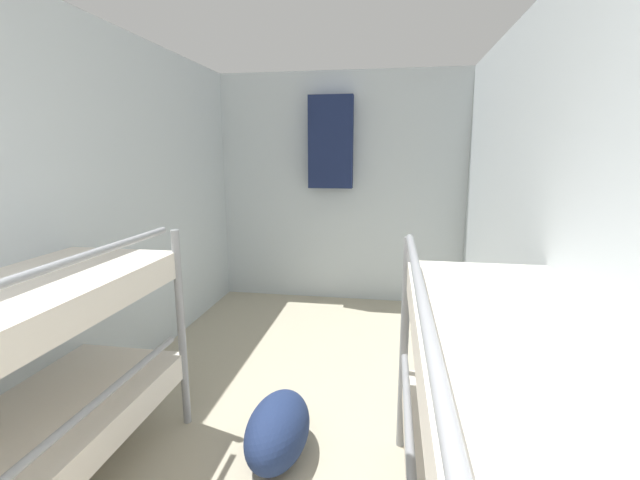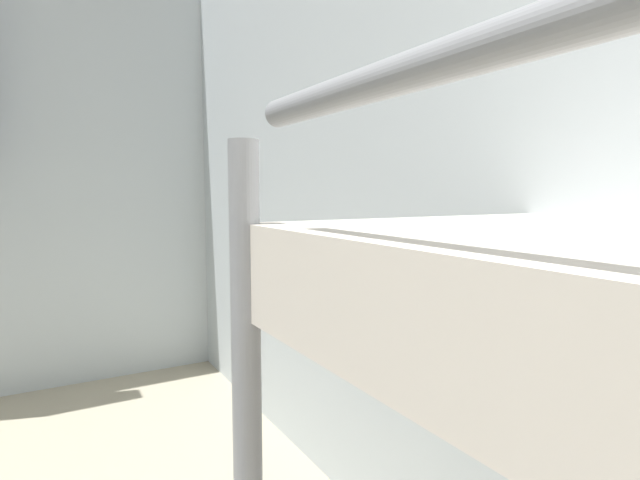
# 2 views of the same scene
# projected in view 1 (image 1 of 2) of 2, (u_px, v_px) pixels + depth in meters

# --- Properties ---
(wall_left) EXTENTS (0.06, 4.80, 2.35)m
(wall_left) POSITION_uv_depth(u_px,v_px,m) (60.00, 221.00, 2.38)
(wall_left) COLOR silver
(wall_left) RESTS_ON ground_plane
(wall_right) EXTENTS (0.06, 4.80, 2.35)m
(wall_right) POSITION_uv_depth(u_px,v_px,m) (559.00, 235.00, 1.96)
(wall_right) COLOR silver
(wall_right) RESTS_ON ground_plane
(wall_back) EXTENTS (2.64, 0.06, 2.35)m
(wall_back) POSITION_uv_depth(u_px,v_px,m) (341.00, 189.00, 4.46)
(wall_back) COLOR silver
(wall_back) RESTS_ON ground_plane
(bunk_stack_right_near) EXTENTS (0.67, 1.82, 1.18)m
(bunk_stack_right_near) POSITION_uv_depth(u_px,v_px,m) (529.00, 470.00, 1.20)
(bunk_stack_right_near) COLOR gray
(bunk_stack_right_near) RESTS_ON ground_plane
(duffel_bag) EXTENTS (0.31, 0.57, 0.31)m
(duffel_bag) POSITION_uv_depth(u_px,v_px,m) (278.00, 430.00, 2.19)
(duffel_bag) COLOR navy
(duffel_bag) RESTS_ON ground_plane
(hanging_coat) EXTENTS (0.44, 0.12, 0.90)m
(hanging_coat) POSITION_uv_depth(u_px,v_px,m) (331.00, 142.00, 4.23)
(hanging_coat) COLOR #192347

